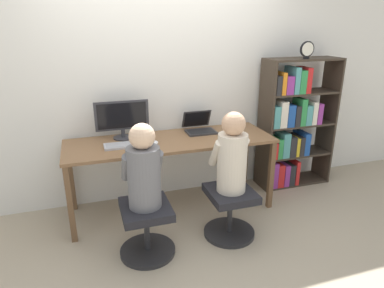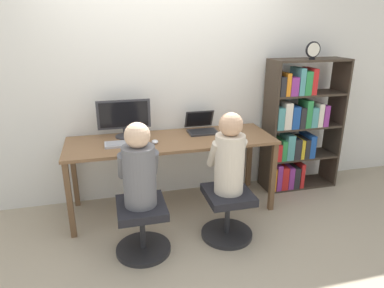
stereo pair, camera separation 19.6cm
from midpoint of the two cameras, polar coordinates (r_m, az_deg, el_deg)
ground_plane at (r=3.48m, az=-3.50°, el=-13.24°), size 14.00×14.00×0.00m
wall_back at (r=3.70m, az=-6.89°, el=10.38°), size 10.00×0.05×2.60m
desk at (r=3.47m, az=-5.16°, el=-0.43°), size 2.08×0.68×0.77m
desktop_monitor at (r=3.50m, az=-13.14°, el=4.07°), size 0.53×0.20×0.39m
laptop at (r=3.67m, az=-0.27°, el=2.77°), size 0.31×0.31×0.21m
keyboard at (r=3.32m, az=-12.67°, el=-0.16°), size 0.40×0.17×0.03m
computer_mouse_by_keyboard at (r=3.34m, az=-7.90°, el=0.25°), size 0.06×0.10×0.03m
office_chair_left at (r=3.00m, az=-9.49°, el=-13.42°), size 0.48×0.48×0.46m
office_chair_right at (r=3.21m, az=4.58°, el=-10.86°), size 0.48×0.48×0.46m
person_at_monitor at (r=2.76m, az=-10.10°, el=-4.24°), size 0.33×0.31×0.70m
person_at_laptop at (r=2.98m, az=4.82°, el=-1.90°), size 0.32×0.31×0.72m
bookshelf at (r=4.13m, az=14.78°, el=2.73°), size 0.88×0.33×1.51m
desk_clock at (r=3.94m, az=17.26°, el=14.80°), size 0.17×0.03×0.19m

